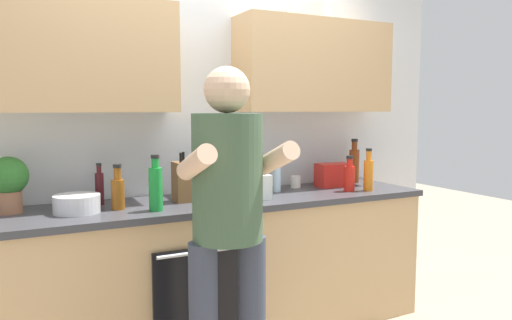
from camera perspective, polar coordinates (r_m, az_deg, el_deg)
The scene contains 18 objects.
back_wall_unit at distance 3.31m, azimuth -6.23°, elevation 6.40°, with size 4.00×0.38×2.50m.
counter at distance 3.21m, azimuth -4.29°, elevation -12.49°, with size 2.84×0.67×0.90m.
person_standing at distance 2.36m, azimuth -3.29°, elevation -5.89°, with size 0.49×0.45×1.67m.
bottle_hotsauce at distance 3.45m, azimuth 10.85°, elevation -1.92°, with size 0.08×0.08×0.25m.
bottle_syrup at distance 2.88m, azimuth -15.84°, elevation -3.54°, with size 0.07×0.07×0.26m.
bottle_wine at distance 3.06m, azimuth -17.83°, elevation -3.03°, with size 0.05×0.05×0.25m.
bottle_water at distance 3.37m, azimuth 2.48°, elevation -1.74°, with size 0.05×0.05×0.28m.
bottle_juice at distance 3.49m, azimuth 13.00°, elevation -1.51°, with size 0.07×0.07×0.30m.
bottle_vinegar at distance 3.86m, azimuth 11.40°, elevation -0.46°, with size 0.08×0.08×0.34m.
bottle_soda at distance 2.79m, azimuth -11.64°, elevation -3.10°, with size 0.08×0.08×0.32m.
cup_tea at distance 3.32m, azimuth -0.17°, elevation -3.19°, with size 0.08×0.08×0.08m, color #33598C.
cup_stoneware at distance 3.04m, azimuth -5.35°, elevation -3.82°, with size 0.08×0.08×0.11m, color slate.
cup_coffee at distance 3.56m, azimuth 4.67°, elevation -2.55°, with size 0.08×0.08×0.08m, color white.
mixing_bowl at distance 2.87m, azimuth -20.21°, elevation -4.82°, with size 0.25×0.25×0.10m, color silver.
knife_block at distance 3.04m, azimuth -8.60°, elevation -2.51°, with size 0.10×0.14×0.31m.
potted_herb at distance 2.98m, azimuth -26.96°, elevation -2.16°, with size 0.21×0.21×0.31m.
grocery_bag_crisps at distance 3.64m, azimuth 9.06°, elevation -1.73°, with size 0.25×0.14×0.17m, color red.
grocery_bag_produce at distance 3.09m, azimuth -0.82°, elevation -3.16°, with size 0.24×0.18×0.16m, color silver.
Camera 1 is at (-1.15, -2.83, 1.47)m, focal length 34.22 mm.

